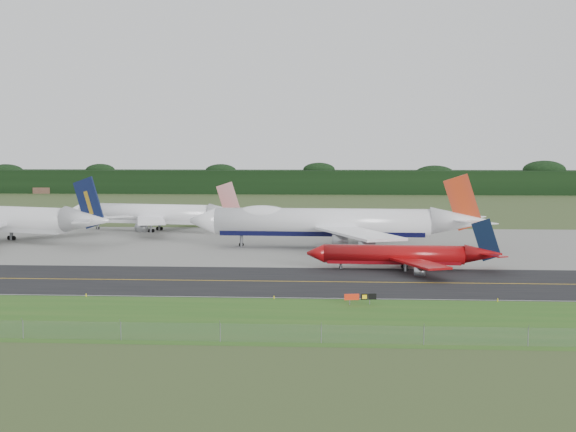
# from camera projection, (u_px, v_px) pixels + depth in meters

# --- Properties ---
(ground) EXTENTS (600.00, 600.00, 0.00)m
(ground) POSITION_uv_depth(u_px,v_px,m) (293.00, 278.00, 142.57)
(ground) COLOR #324821
(ground) RESTS_ON ground
(grass_verge) EXTENTS (400.00, 30.00, 0.01)m
(grass_verge) POSITION_uv_depth(u_px,v_px,m) (279.00, 319.00, 107.76)
(grass_verge) COLOR #265C1B
(grass_verge) RESTS_ON ground
(taxiway) EXTENTS (400.00, 32.00, 0.02)m
(taxiway) POSITION_uv_depth(u_px,v_px,m) (292.00, 281.00, 138.59)
(taxiway) COLOR black
(taxiway) RESTS_ON ground
(apron) EXTENTS (400.00, 78.00, 0.01)m
(apron) POSITION_uv_depth(u_px,v_px,m) (305.00, 244.00, 193.29)
(apron) COLOR gray
(apron) RESTS_ON ground
(taxiway_centreline) EXTENTS (400.00, 0.40, 0.00)m
(taxiway_centreline) POSITION_uv_depth(u_px,v_px,m) (292.00, 281.00, 138.59)
(taxiway_centreline) COLOR gold
(taxiway_centreline) RESTS_ON taxiway
(taxiway_edge_line) EXTENTS (400.00, 0.25, 0.00)m
(taxiway_edge_line) POSITION_uv_depth(u_px,v_px,m) (286.00, 298.00, 123.18)
(taxiway_edge_line) COLOR silver
(taxiway_edge_line) RESTS_ON taxiway
(perimeter_fence) EXTENTS (320.00, 0.10, 320.00)m
(perimeter_fence) POSITION_uv_depth(u_px,v_px,m) (270.00, 333.00, 94.74)
(perimeter_fence) COLOR slate
(perimeter_fence) RESTS_ON ground
(horizon_treeline) EXTENTS (700.00, 25.00, 12.00)m
(horizon_treeline) POSITION_uv_depth(u_px,v_px,m) (324.00, 183.00, 414.38)
(horizon_treeline) COLOR black
(horizon_treeline) RESTS_ON ground
(jet_ba_747) EXTENTS (68.96, 57.16, 17.35)m
(jet_ba_747) POSITION_uv_depth(u_px,v_px,m) (333.00, 223.00, 184.73)
(jet_ba_747) COLOR white
(jet_ba_747) RESTS_ON ground
(jet_red_737) EXTENTS (36.80, 30.04, 9.95)m
(jet_red_737) POSITION_uv_depth(u_px,v_px,m) (404.00, 255.00, 151.93)
(jet_red_737) COLOR maroon
(jet_red_737) RESTS_ON ground
(jet_navy_gold) EXTENTS (62.48, 53.02, 16.51)m
(jet_navy_gold) POSITION_uv_depth(u_px,v_px,m) (1.00, 220.00, 198.17)
(jet_navy_gold) COLOR silver
(jet_navy_gold) RESTS_ON ground
(jet_star_tail) EXTENTS (53.26, 43.97, 14.09)m
(jet_star_tail) POSITION_uv_depth(u_px,v_px,m) (154.00, 215.00, 222.96)
(jet_star_tail) COLOR white
(jet_star_tail) RESTS_ON ground
(taxiway_sign) EXTENTS (4.74, 0.99, 1.59)m
(taxiway_sign) POSITION_uv_depth(u_px,v_px,m) (360.00, 297.00, 117.91)
(taxiway_sign) COLOR slate
(taxiway_sign) RESTS_ON ground
(edge_marker_left) EXTENTS (0.16, 0.16, 0.50)m
(edge_marker_left) POSITION_uv_depth(u_px,v_px,m) (86.00, 295.00, 124.13)
(edge_marker_left) COLOR yellow
(edge_marker_left) RESTS_ON ground
(edge_marker_center) EXTENTS (0.16, 0.16, 0.50)m
(edge_marker_center) POSITION_uv_depth(u_px,v_px,m) (274.00, 297.00, 122.28)
(edge_marker_center) COLOR yellow
(edge_marker_center) RESTS_ON ground
(edge_marker_right) EXTENTS (0.16, 0.16, 0.50)m
(edge_marker_right) POSITION_uv_depth(u_px,v_px,m) (498.00, 300.00, 120.14)
(edge_marker_right) COLOR yellow
(edge_marker_right) RESTS_ON ground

